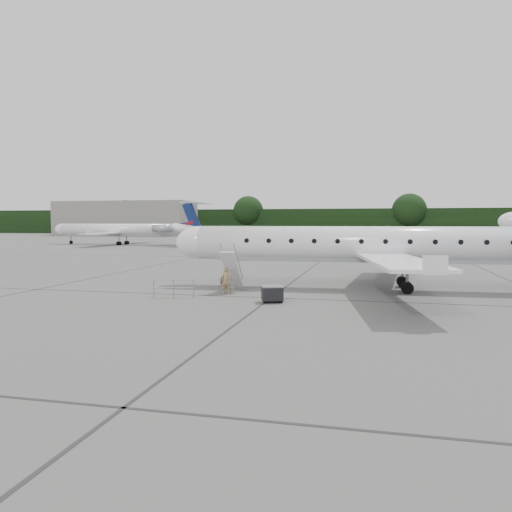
# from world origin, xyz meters

# --- Properties ---
(ground) EXTENTS (320.00, 320.00, 0.00)m
(ground) POSITION_xyz_m (0.00, 0.00, 0.00)
(ground) COLOR #555553
(ground) RESTS_ON ground
(treeline) EXTENTS (260.00, 4.00, 8.00)m
(treeline) POSITION_xyz_m (0.00, 130.00, 4.00)
(treeline) COLOR black
(treeline) RESTS_ON ground
(terminal_building) EXTENTS (40.00, 14.00, 10.00)m
(terminal_building) POSITION_xyz_m (-70.00, 110.00, 5.00)
(terminal_building) COLOR slate
(terminal_building) RESTS_ON ground
(main_regional_jet) EXTENTS (31.02, 22.92, 7.73)m
(main_regional_jet) POSITION_xyz_m (2.20, 6.89, 3.87)
(main_regional_jet) COLOR silver
(main_regional_jet) RESTS_ON ground
(airstair) EXTENTS (0.95, 2.46, 2.42)m
(airstair) POSITION_xyz_m (-6.86, 4.18, 1.21)
(airstair) COLOR silver
(airstair) RESTS_ON ground
(passenger) EXTENTS (0.64, 0.47, 1.60)m
(passenger) POSITION_xyz_m (-6.80, 2.82, 0.80)
(passenger) COLOR olive
(passenger) RESTS_ON ground
(safety_railing) EXTENTS (2.18, 0.46, 1.00)m
(safety_railing) POSITION_xyz_m (-9.23, 0.87, 0.50)
(safety_railing) COLOR gray
(safety_railing) RESTS_ON ground
(baggage_cart) EXTENTS (1.29, 1.16, 0.92)m
(baggage_cart) POSITION_xyz_m (-3.65, 0.60, 0.46)
(baggage_cart) COLOR black
(baggage_cart) RESTS_ON ground
(bg_regional_left) EXTENTS (29.12, 21.38, 7.48)m
(bg_regional_left) POSITION_xyz_m (-43.01, 56.20, 3.74)
(bg_regional_left) COLOR silver
(bg_regional_left) RESTS_ON ground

